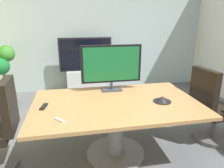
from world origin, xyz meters
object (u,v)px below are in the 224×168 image
wall_display_unit (86,75)px  potted_plant (3,68)px  conference_phone (162,99)px  remote_control (44,107)px  tv_monitor (111,65)px  conference_table (116,115)px  office_chair_right (210,112)px

wall_display_unit → potted_plant: 1.74m
conference_phone → remote_control: bearing=175.8°
tv_monitor → conference_table: bearing=-93.9°
conference_table → remote_control: 0.87m
tv_monitor → conference_phone: tv_monitor is taller
office_chair_right → remote_control: size_ratio=6.41×
office_chair_right → remote_control: (-2.24, -0.07, 0.30)m
office_chair_right → wall_display_unit: bearing=26.2°
tv_monitor → potted_plant: 2.45m
tv_monitor → wall_display_unit: bearing=96.2°
conference_table → tv_monitor: (0.03, 0.45, 0.54)m
wall_display_unit → remote_control: bearing=-104.9°
potted_plant → remote_control: size_ratio=7.15×
conference_table → conference_phone: (0.56, -0.10, 0.21)m
office_chair_right → potted_plant: bearing=51.9°
potted_plant → remote_control: bearing=-63.8°
office_chair_right → conference_phone: (-0.84, -0.17, 0.32)m
tv_monitor → wall_display_unit: 2.14m
conference_table → wall_display_unit: bearing=94.4°
potted_plant → conference_phone: size_ratio=5.53×
office_chair_right → tv_monitor: bearing=67.3°
tv_monitor → wall_display_unit: tv_monitor is taller
conference_table → remote_control: size_ratio=11.79×
conference_table → potted_plant: 2.72m
tv_monitor → remote_control: bearing=-153.0°
conference_table → potted_plant: (-1.83, 2.00, 0.22)m
potted_plant → wall_display_unit: bearing=16.0°
office_chair_right → conference_phone: 0.91m
office_chair_right → potted_plant: 3.78m
office_chair_right → potted_plant: potted_plant is taller
wall_display_unit → remote_control: size_ratio=7.71×
tv_monitor → conference_phone: size_ratio=3.82×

